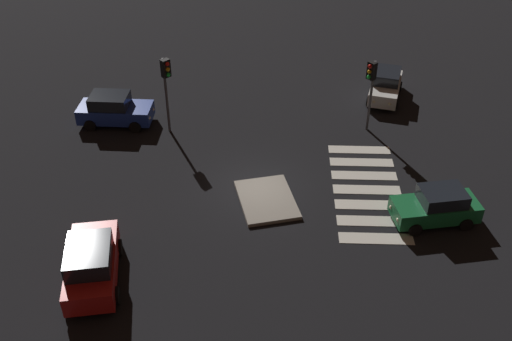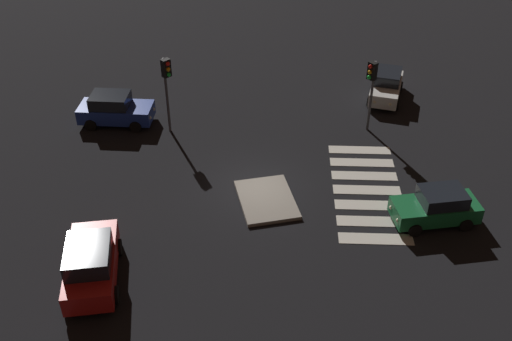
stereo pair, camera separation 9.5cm
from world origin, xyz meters
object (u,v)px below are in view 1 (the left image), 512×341
car_white (386,85)px  car_green (437,206)px  car_blue (114,110)px  traffic_light_east (371,79)px  car_red (92,263)px  traffic_island (267,200)px  traffic_light_north (166,78)px

car_white → car_green: bearing=17.3°
car_green → car_blue: bearing=-36.8°
car_blue → car_white: bearing=14.6°
car_blue → traffic_light_east: 14.04m
car_white → car_red: bearing=-26.8°
car_red → traffic_light_east: 16.90m
traffic_island → car_green: bearing=-98.4°
traffic_island → car_white: 12.39m
car_red → traffic_light_east: size_ratio=1.11×
car_red → traffic_light_north: 11.49m
car_white → traffic_light_east: size_ratio=1.00×
car_green → traffic_light_north: bearing=-39.5°
traffic_island → traffic_light_east: 8.89m
car_green → traffic_light_east: size_ratio=0.97×
car_blue → car_red: bearing=-79.3°
traffic_island → traffic_light_north: (5.91, 5.36, 3.18)m
car_green → traffic_light_east: 8.24m
traffic_island → car_white: size_ratio=0.94×
traffic_island → car_white: bearing=-33.7°
car_red → traffic_light_north: bearing=-17.1°
traffic_island → traffic_light_east: (6.50, -5.27, 3.01)m
traffic_island → car_blue: (6.72, 8.59, 0.78)m
traffic_island → car_blue: size_ratio=0.92×
car_green → car_blue: 17.86m
traffic_island → car_red: bearing=128.2°
car_red → traffic_light_north: size_ratio=1.05×
car_white → traffic_light_north: bearing=-56.0°
car_blue → car_white: 15.85m
car_green → traffic_light_north: (7.02, 12.83, 2.47)m
traffic_light_east → traffic_island: bearing=7.7°
car_white → traffic_light_east: (-3.80, 1.58, 2.28)m
traffic_island → car_green: car_green is taller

